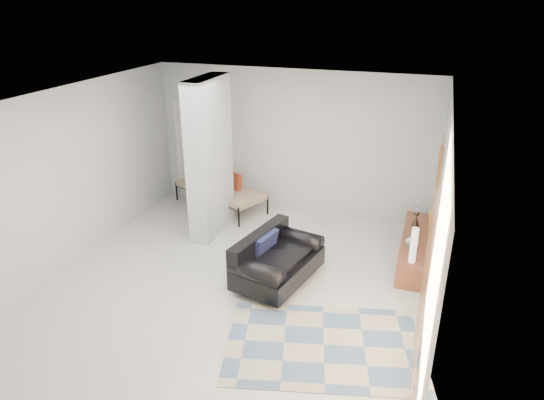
% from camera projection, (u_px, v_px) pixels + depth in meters
% --- Properties ---
extents(floor, '(6.00, 6.00, 0.00)m').
position_uv_depth(floor, '(234.00, 285.00, 7.33)').
color(floor, silver).
rests_on(floor, ground).
extents(ceiling, '(6.00, 6.00, 0.00)m').
position_uv_depth(ceiling, '(228.00, 100.00, 6.23)').
color(ceiling, white).
rests_on(ceiling, wall_back).
extents(wall_back, '(6.00, 0.00, 6.00)m').
position_uv_depth(wall_back, '(293.00, 142.00, 9.39)').
color(wall_back, silver).
rests_on(wall_back, ground).
extents(wall_front, '(6.00, 0.00, 6.00)m').
position_uv_depth(wall_front, '(93.00, 329.00, 4.17)').
color(wall_front, silver).
rests_on(wall_front, ground).
extents(wall_left, '(0.00, 6.00, 6.00)m').
position_uv_depth(wall_left, '(70.00, 178.00, 7.60)').
color(wall_left, silver).
rests_on(wall_left, ground).
extents(wall_right, '(0.00, 6.00, 6.00)m').
position_uv_depth(wall_right, '(437.00, 228.00, 5.96)').
color(wall_right, silver).
rests_on(wall_right, ground).
extents(partition_column, '(0.35, 1.20, 2.80)m').
position_uv_depth(partition_column, '(210.00, 158.00, 8.50)').
color(partition_column, silver).
rests_on(partition_column, floor).
extents(hallway_door, '(0.85, 0.06, 2.04)m').
position_uv_depth(hallway_door, '(196.00, 151.00, 10.13)').
color(hallway_door, white).
rests_on(hallway_door, floor).
extents(curtain, '(0.00, 2.55, 2.55)m').
position_uv_depth(curtain, '(426.00, 270.00, 4.97)').
color(curtain, orange).
rests_on(curtain, wall_right).
extents(wall_art, '(0.04, 0.45, 0.55)m').
position_uv_depth(wall_art, '(440.00, 166.00, 7.35)').
color(wall_art, '#3F1B11').
rests_on(wall_art, wall_right).
extents(media_console, '(0.45, 2.02, 0.80)m').
position_uv_depth(media_console, '(415.00, 248.00, 7.98)').
color(media_console, brown).
rests_on(media_console, floor).
extents(loveseat, '(1.16, 1.62, 0.76)m').
position_uv_depth(loveseat, '(275.00, 260.00, 7.31)').
color(loveseat, silver).
rests_on(loveseat, floor).
extents(daybed, '(2.10, 1.53, 0.77)m').
position_uv_depth(daybed, '(220.00, 188.00, 9.88)').
color(daybed, black).
rests_on(daybed, floor).
extents(area_rug, '(2.74, 2.16, 0.01)m').
position_uv_depth(area_rug, '(324.00, 345.00, 6.07)').
color(area_rug, '#C0B593').
rests_on(area_rug, floor).
extents(cylinder_lamp, '(0.10, 0.10, 0.55)m').
position_uv_depth(cylinder_lamp, '(414.00, 245.00, 7.07)').
color(cylinder_lamp, silver).
rests_on(cylinder_lamp, media_console).
extents(bronze_figurine, '(0.13, 0.13, 0.26)m').
position_uv_depth(bronze_figurine, '(416.00, 218.00, 8.26)').
color(bronze_figurine, '#302215').
rests_on(bronze_figurine, media_console).
extents(vase, '(0.24, 0.24, 0.22)m').
position_uv_depth(vase, '(413.00, 240.00, 7.58)').
color(vase, '#B8C3C0').
rests_on(vase, media_console).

